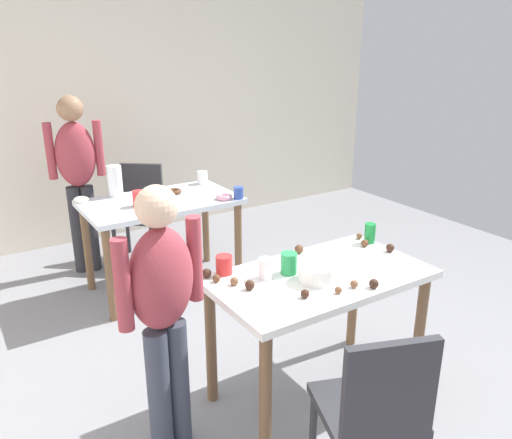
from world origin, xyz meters
TOP-DOWN VIEW (x-y plane):
  - ground_plane at (0.00, 0.00)m, footprint 6.40×6.40m
  - wall_back at (0.00, 3.20)m, footprint 6.40×0.10m
  - dining_table_near at (0.02, 0.02)m, footprint 1.16×0.66m
  - dining_table_far at (-0.17, 1.73)m, footprint 1.17×0.70m
  - chair_near_table at (-0.26, -0.68)m, footprint 0.51×0.51m
  - chair_far_table at (-0.10, 2.42)m, footprint 0.56×0.56m
  - person_girl_near at (-0.84, 0.08)m, footprint 0.45×0.27m
  - person_adult_far at (-0.62, 2.41)m, footprint 0.45×0.27m
  - mixing_bowl at (-0.05, -0.03)m, footprint 0.19×0.19m
  - soda_can at (0.56, 0.20)m, footprint 0.07×0.07m
  - fork_near at (0.30, -0.10)m, footprint 0.17×0.02m
  - cup_near_0 at (-0.12, 0.12)m, footprint 0.09×0.09m
  - cup_near_1 at (-0.41, 0.30)m, footprint 0.09×0.09m
  - cup_near_2 at (-0.25, 0.14)m, footprint 0.08×0.08m
  - cake_ball_0 at (-0.05, -0.20)m, footprint 0.04×0.04m
  - cake_ball_1 at (-0.51, 0.30)m, footprint 0.05×0.05m
  - cake_ball_2 at (0.14, -0.25)m, footprint 0.05×0.05m
  - cake_ball_3 at (0.48, 0.17)m, footprint 0.04×0.04m
  - cake_ball_4 at (-0.43, 0.15)m, footprint 0.04×0.04m
  - cake_ball_5 at (-0.39, 0.07)m, footprint 0.05×0.05m
  - cake_ball_6 at (0.09, 0.30)m, footprint 0.05×0.05m
  - cake_ball_7 at (-0.21, -0.15)m, footprint 0.04×0.04m
  - cake_ball_8 at (0.55, 0.03)m, footprint 0.05×0.05m
  - cake_ball_9 at (0.06, -0.19)m, footprint 0.04×0.04m
  - cake_ball_10 at (-0.49, 0.23)m, footprint 0.04×0.04m
  - cake_ball_11 at (0.55, 0.28)m, footprint 0.04×0.04m
  - pitcher_far at (-0.43, 2.02)m, footprint 0.12×0.12m
  - cup_far_0 at (0.35, 1.43)m, footprint 0.08×0.08m
  - cup_far_1 at (0.32, 1.98)m, footprint 0.09×0.09m
  - cup_far_2 at (-0.37, 1.66)m, footprint 0.09×0.09m
  - cup_far_3 at (-0.22, 1.77)m, footprint 0.07×0.07m
  - donut_far_0 at (-0.70, 2.01)m, footprint 0.11×0.11m
  - donut_far_1 at (0.25, 1.47)m, footprint 0.13×0.13m
  - donut_far_2 at (-0.01, 1.83)m, footprint 0.12×0.12m

SIDE VIEW (x-z plane):
  - ground_plane at x=0.00m, z-range 0.00..0.00m
  - chair_near_table at x=-0.26m, z-range 0.06..0.93m
  - chair_far_table at x=-0.10m, z-range 0.06..0.93m
  - dining_table_near at x=0.02m, z-range 0.26..1.01m
  - dining_table_far at x=-0.17m, z-range 0.27..1.02m
  - fork_near at x=0.30m, z-range 0.75..0.76m
  - donut_far_0 at x=-0.70m, z-range 0.75..0.78m
  - donut_far_2 at x=-0.01m, z-range 0.75..0.79m
  - cake_ball_0 at x=-0.05m, z-range 0.75..0.79m
  - cake_ball_11 at x=0.55m, z-range 0.75..0.79m
  - donut_far_1 at x=0.25m, z-range 0.75..0.79m
  - cake_ball_10 at x=-0.49m, z-range 0.75..0.79m
  - cake_ball_9 at x=0.06m, z-range 0.75..0.79m
  - cake_ball_7 at x=-0.21m, z-range 0.75..0.79m
  - cake_ball_4 at x=-0.43m, z-range 0.75..0.79m
  - cake_ball_3 at x=0.48m, z-range 0.75..0.79m
  - cake_ball_2 at x=0.14m, z-range 0.75..0.80m
  - cake_ball_8 at x=0.55m, z-range 0.75..0.80m
  - cake_ball_5 at x=-0.39m, z-range 0.75..0.80m
  - cake_ball_1 at x=-0.51m, z-range 0.75..0.80m
  - cake_ball_6 at x=0.09m, z-range 0.75..0.80m
  - mixing_bowl at x=-0.05m, z-range 0.75..0.84m
  - person_girl_near at x=-0.84m, z-range 0.12..1.47m
  - cup_far_0 at x=0.35m, z-range 0.75..0.84m
  - cup_near_1 at x=-0.41m, z-range 0.75..0.85m
  - cup_far_3 at x=-0.22m, z-range 0.75..0.85m
  - cup_far_1 at x=0.32m, z-range 0.75..0.86m
  - cup_near_2 at x=-0.25m, z-range 0.75..0.86m
  - cup_near_0 at x=-0.12m, z-range 0.75..0.86m
  - cup_far_2 at x=-0.37m, z-range 0.75..0.87m
  - soda_can at x=0.56m, z-range 0.75..0.87m
  - pitcher_far at x=-0.43m, z-range 0.75..1.00m
  - person_adult_far at x=-0.62m, z-range 0.15..1.66m
  - wall_back at x=0.00m, z-range 0.00..2.60m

